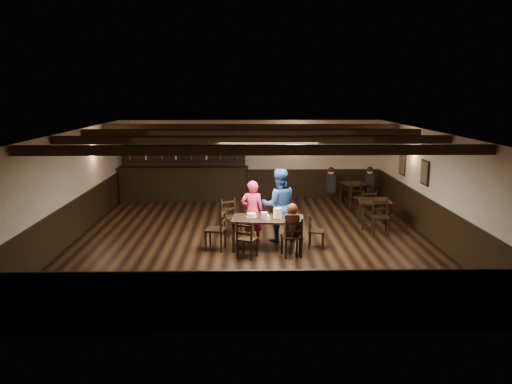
{
  "coord_description": "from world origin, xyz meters",
  "views": [
    {
      "loc": [
        -0.15,
        -12.14,
        3.66
      ],
      "look_at": [
        0.09,
        0.2,
        1.17
      ],
      "focal_mm": 35.0,
      "sensor_mm": 36.0,
      "label": 1
    }
  ],
  "objects_px": {
    "dining_table": "(268,221)",
    "chair_near_right": "(293,235)",
    "woman_pink": "(252,211)",
    "bar_counter": "(183,179)",
    "man_blue": "(279,205)",
    "cake": "(251,215)",
    "chair_near_left": "(246,237)"
  },
  "relations": [
    {
      "from": "chair_near_right",
      "to": "cake",
      "type": "xyz_separation_m",
      "value": [
        -0.91,
        0.75,
        0.26
      ]
    },
    {
      "from": "chair_near_left",
      "to": "woman_pink",
      "type": "xyz_separation_m",
      "value": [
        0.16,
        1.28,
        0.27
      ]
    },
    {
      "from": "woman_pink",
      "to": "cake",
      "type": "bearing_deg",
      "value": 88.82
    },
    {
      "from": "chair_near_left",
      "to": "woman_pink",
      "type": "height_order",
      "value": "woman_pink"
    },
    {
      "from": "man_blue",
      "to": "bar_counter",
      "type": "relative_size",
      "value": 0.41
    },
    {
      "from": "dining_table",
      "to": "woman_pink",
      "type": "bearing_deg",
      "value": 119.73
    },
    {
      "from": "woman_pink",
      "to": "cake",
      "type": "distance_m",
      "value": 0.48
    },
    {
      "from": "chair_near_right",
      "to": "man_blue",
      "type": "distance_m",
      "value": 1.36
    },
    {
      "from": "dining_table",
      "to": "cake",
      "type": "xyz_separation_m",
      "value": [
        -0.38,
        0.14,
        0.11
      ]
    },
    {
      "from": "woman_pink",
      "to": "chair_near_left",
      "type": "bearing_deg",
      "value": 84.71
    },
    {
      "from": "bar_counter",
      "to": "cake",
      "type": "bearing_deg",
      "value": -67.24
    },
    {
      "from": "chair_near_left",
      "to": "man_blue",
      "type": "height_order",
      "value": "man_blue"
    },
    {
      "from": "cake",
      "to": "bar_counter",
      "type": "height_order",
      "value": "bar_counter"
    },
    {
      "from": "dining_table",
      "to": "woman_pink",
      "type": "height_order",
      "value": "woman_pink"
    },
    {
      "from": "dining_table",
      "to": "man_blue",
      "type": "relative_size",
      "value": 0.95
    },
    {
      "from": "woman_pink",
      "to": "bar_counter",
      "type": "relative_size",
      "value": 0.35
    },
    {
      "from": "chair_near_left",
      "to": "bar_counter",
      "type": "xyz_separation_m",
      "value": [
        -2.14,
        6.21,
        0.23
      ]
    },
    {
      "from": "woman_pink",
      "to": "man_blue",
      "type": "xyz_separation_m",
      "value": [
        0.66,
        0.05,
        0.14
      ]
    },
    {
      "from": "chair_near_right",
      "to": "dining_table",
      "type": "bearing_deg",
      "value": 131.15
    },
    {
      "from": "chair_near_right",
      "to": "woman_pink",
      "type": "distance_m",
      "value": 1.54
    },
    {
      "from": "dining_table",
      "to": "bar_counter",
      "type": "height_order",
      "value": "bar_counter"
    },
    {
      "from": "chair_near_left",
      "to": "man_blue",
      "type": "distance_m",
      "value": 1.61
    },
    {
      "from": "dining_table",
      "to": "chair_near_right",
      "type": "xyz_separation_m",
      "value": [
        0.53,
        -0.61,
        -0.15
      ]
    },
    {
      "from": "dining_table",
      "to": "man_blue",
      "type": "bearing_deg",
      "value": 65.73
    },
    {
      "from": "woman_pink",
      "to": "cake",
      "type": "height_order",
      "value": "woman_pink"
    },
    {
      "from": "dining_table",
      "to": "man_blue",
      "type": "height_order",
      "value": "man_blue"
    },
    {
      "from": "man_blue",
      "to": "cake",
      "type": "distance_m",
      "value": 0.87
    },
    {
      "from": "chair_near_left",
      "to": "cake",
      "type": "relative_size",
      "value": 3.25
    },
    {
      "from": "chair_near_left",
      "to": "woman_pink",
      "type": "relative_size",
      "value": 0.55
    },
    {
      "from": "chair_near_right",
      "to": "cake",
      "type": "height_order",
      "value": "chair_near_right"
    },
    {
      "from": "chair_near_left",
      "to": "bar_counter",
      "type": "distance_m",
      "value": 6.57
    },
    {
      "from": "dining_table",
      "to": "bar_counter",
      "type": "bearing_deg",
      "value": 115.51
    }
  ]
}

